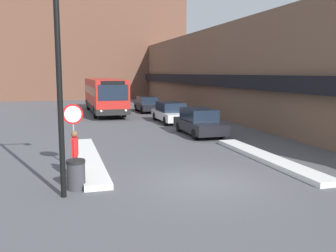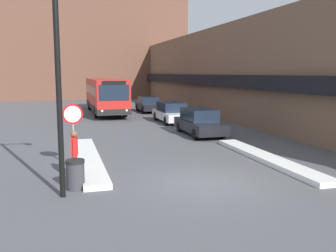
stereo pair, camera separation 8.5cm
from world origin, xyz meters
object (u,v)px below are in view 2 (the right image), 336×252
at_px(city_bus, 105,95).
at_px(stop_sign, 73,122).
at_px(street_lamp, 68,63).
at_px(parked_car_front, 200,122).
at_px(trash_bin, 75,174).
at_px(pedestrian, 74,150).
at_px(parked_car_back, 149,104).
at_px(parked_car_middle, 172,112).

distance_m(city_bus, stop_sign, 20.25).
height_order(city_bus, street_lamp, street_lamp).
distance_m(parked_car_front, stop_sign, 9.75).
bearing_deg(trash_bin, pedestrian, 88.69).
xyz_separation_m(city_bus, parked_car_front, (3.98, -13.72, -0.92)).
height_order(city_bus, parked_car_front, city_bus).
distance_m(parked_car_front, parked_car_back, 13.53).
bearing_deg(trash_bin, parked_car_front, 49.67).
relative_size(parked_car_back, stop_sign, 1.70).
bearing_deg(parked_car_front, street_lamp, -128.76).
bearing_deg(parked_car_front, trash_bin, -130.33).
relative_size(city_bus, parked_car_back, 2.84).
height_order(parked_car_front, parked_car_back, parked_car_front).
height_order(parked_car_front, stop_sign, stop_sign).
distance_m(stop_sign, pedestrian, 1.60).
xyz_separation_m(parked_car_front, parked_car_back, (0.00, 13.53, -0.04)).
distance_m(city_bus, parked_car_middle, 8.84).
bearing_deg(parked_car_back, parked_car_middle, -90.00).
relative_size(parked_car_middle, parked_car_back, 1.13).
bearing_deg(parked_car_back, pedestrian, -109.35).
height_order(pedestrian, trash_bin, pedestrian).
bearing_deg(parked_car_middle, trash_bin, -116.96).
bearing_deg(city_bus, pedestrian, -99.19).
height_order(parked_car_back, street_lamp, street_lamp).
xyz_separation_m(pedestrian, trash_bin, (-0.03, -1.15, -0.54)).
height_order(city_bus, pedestrian, city_bus).
xyz_separation_m(stop_sign, pedestrian, (-0.02, -1.39, -0.79)).
bearing_deg(parked_car_back, trash_bin, -108.48).
bearing_deg(stop_sign, street_lamp, -92.77).
bearing_deg(pedestrian, trash_bin, -175.48).
relative_size(parked_car_back, trash_bin, 4.48).
relative_size(parked_car_front, pedestrian, 2.70).
bearing_deg(street_lamp, parked_car_middle, 63.68).
bearing_deg(street_lamp, pedestrian, 85.61).
distance_m(parked_car_back, street_lamp, 24.38).
bearing_deg(city_bus, parked_car_back, -2.74).
height_order(street_lamp, pedestrian, street_lamp).
relative_size(parked_car_front, parked_car_middle, 0.96).
xyz_separation_m(parked_car_back, street_lamp, (-7.57, -22.95, 3.21)).
xyz_separation_m(parked_car_front, parked_car_middle, (0.00, 5.88, -0.02)).
bearing_deg(pedestrian, parked_car_back, -13.52).
bearing_deg(stop_sign, trash_bin, -90.96).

